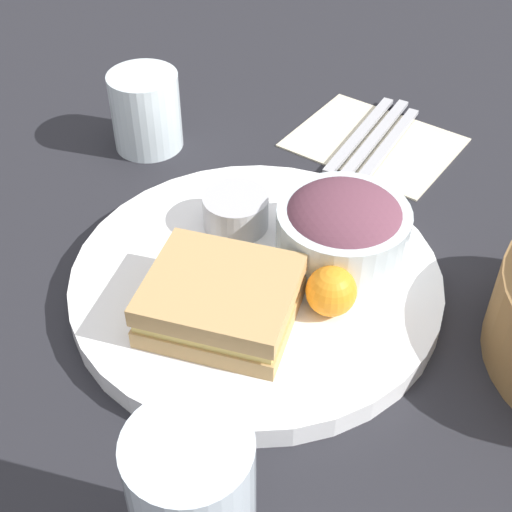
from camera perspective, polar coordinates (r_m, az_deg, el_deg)
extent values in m
plane|color=#232328|center=(0.64, 0.00, -2.76)|extent=(4.00, 4.00, 0.00)
cylinder|color=white|center=(0.63, 0.00, -2.07)|extent=(0.33, 0.33, 0.02)
cube|color=tan|center=(0.58, -2.77, -4.39)|extent=(0.13, 0.14, 0.02)
cube|color=#E5C666|center=(0.57, -2.81, -3.54)|extent=(0.13, 0.14, 0.01)
cube|color=tan|center=(0.57, -2.86, -2.66)|extent=(0.13, 0.14, 0.02)
cylinder|color=silver|center=(0.63, 6.92, 1.87)|extent=(0.12, 0.12, 0.05)
ellipsoid|color=brown|center=(0.63, 7.02, 2.80)|extent=(0.11, 0.11, 0.05)
cylinder|color=#B7B7BC|center=(0.67, -1.63, 3.60)|extent=(0.06, 0.06, 0.03)
sphere|color=orange|center=(0.58, 6.05, -2.80)|extent=(0.04, 0.04, 0.04)
cube|color=beige|center=(0.84, 9.43, 9.01)|extent=(0.14, 0.18, 0.00)
cube|color=#B2B2B7|center=(0.84, 8.32, 9.62)|extent=(0.18, 0.03, 0.01)
cube|color=#B2B2B7|center=(0.84, 9.46, 9.26)|extent=(0.18, 0.03, 0.01)
cube|color=#B2B2B7|center=(0.83, 10.62, 8.90)|extent=(0.16, 0.03, 0.01)
cylinder|color=silver|center=(0.81, -8.80, 11.39)|extent=(0.08, 0.08, 0.09)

